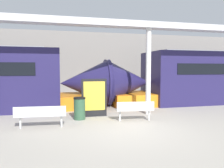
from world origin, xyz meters
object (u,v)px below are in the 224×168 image
at_px(train_left, 224,78).
at_px(poster_board, 94,98).
at_px(bench_far, 41,114).
at_px(trash_bin, 80,108).
at_px(support_column_near, 148,72).
at_px(bench_near, 135,109).

xyz_separation_m(train_left, poster_board, (-8.94, -2.61, -0.66)).
bearing_deg(poster_board, bench_far, -145.80).
bearing_deg(trash_bin, support_column_near, 6.04).
xyz_separation_m(trash_bin, support_column_near, (3.20, 0.34, 1.50)).
distance_m(bench_near, trash_bin, 2.29).
distance_m(poster_board, support_column_near, 2.75).
bearing_deg(train_left, trash_bin, -162.70).
bearing_deg(bench_near, poster_board, 146.28).
bearing_deg(train_left, support_column_near, -157.53).
relative_size(train_left, support_column_near, 3.98).
bearing_deg(trash_bin, bench_far, -143.68).
distance_m(bench_far, trash_bin, 1.81).
height_order(bench_near, bench_far, same).
height_order(bench_far, poster_board, poster_board).
bearing_deg(bench_near, train_left, 33.88).
height_order(poster_board, support_column_near, support_column_near).
bearing_deg(support_column_near, bench_near, -131.81).
relative_size(train_left, poster_board, 9.37).
height_order(bench_far, support_column_near, support_column_near).
relative_size(bench_near, trash_bin, 1.67).
xyz_separation_m(poster_board, support_column_near, (2.52, -0.04, 1.12)).
bearing_deg(bench_far, train_left, 24.71).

